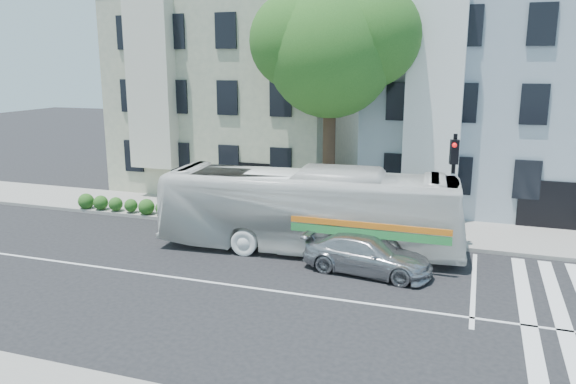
% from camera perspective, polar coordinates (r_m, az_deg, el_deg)
% --- Properties ---
extents(ground, '(120.00, 120.00, 0.00)m').
position_cam_1_polar(ground, '(18.27, -2.91, -9.82)').
color(ground, black).
rests_on(ground, ground).
extents(sidewalk_far, '(80.00, 4.00, 0.15)m').
position_cam_1_polar(sidewalk_far, '(25.43, 3.77, -3.03)').
color(sidewalk_far, gray).
rests_on(sidewalk_far, ground).
extents(building_left, '(12.00, 10.00, 11.00)m').
position_cam_1_polar(building_left, '(33.42, -4.69, 10.23)').
color(building_left, '#979C82').
rests_on(building_left, ground).
extents(building_right, '(12.00, 10.00, 11.00)m').
position_cam_1_polar(building_right, '(30.67, 20.41, 9.23)').
color(building_right, '#95A5B2').
rests_on(building_right, ground).
extents(street_tree, '(7.30, 5.90, 11.10)m').
position_cam_1_polar(street_tree, '(25.16, 4.63, 14.66)').
color(street_tree, '#2D2116').
rests_on(street_tree, ground).
extents(bus, '(3.65, 11.72, 3.21)m').
position_cam_1_polar(bus, '(21.41, 2.15, -1.83)').
color(bus, white).
rests_on(bus, ground).
extents(sedan, '(2.40, 4.66, 1.29)m').
position_cam_1_polar(sedan, '(19.61, 8.06, -6.29)').
color(sedan, '#A9AAB0').
rests_on(sedan, ground).
extents(hedge, '(8.24, 3.82, 0.70)m').
position_cam_1_polar(hedge, '(26.65, -12.65, -1.63)').
color(hedge, '#306320').
rests_on(hedge, sidewalk_far).
extents(traffic_signal, '(0.46, 0.54, 4.51)m').
position_cam_1_polar(traffic_signal, '(21.98, 16.39, 1.53)').
color(traffic_signal, black).
rests_on(traffic_signal, ground).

